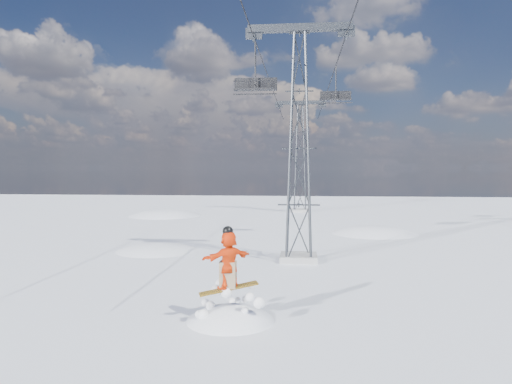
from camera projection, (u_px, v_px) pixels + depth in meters
ground at (272, 311)px, 14.52m from camera, size 120.00×120.00×0.00m
snow_terrain at (229, 344)px, 36.60m from camera, size 39.00×37.00×22.00m
lift_tower_near at (299, 149)px, 22.11m from camera, size 5.20×1.80×11.43m
lift_tower_far at (300, 159)px, 46.95m from camera, size 5.20×1.80×11.43m
haul_cables at (300, 82)px, 33.25m from camera, size 4.46×51.00×0.06m
snowboarder_jump at (231, 374)px, 13.68m from camera, size 4.40×4.40×6.82m
lift_chair_near at (255, 85)px, 22.84m from camera, size 2.16×0.62×2.68m
lift_chair_mid at (336, 96)px, 28.07m from camera, size 1.90×0.55×2.35m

